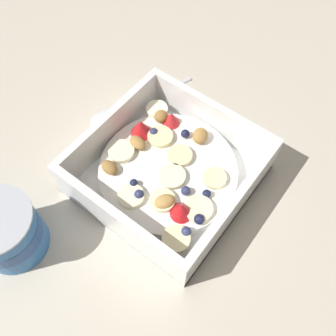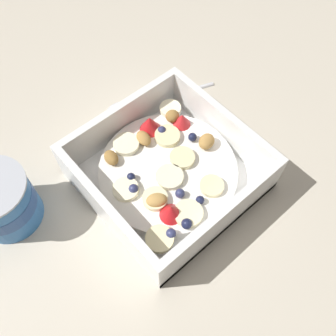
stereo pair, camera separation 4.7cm
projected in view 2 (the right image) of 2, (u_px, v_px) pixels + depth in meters
ground_plane at (182, 179)px, 0.49m from camera, size 2.40×2.40×0.00m
fruit_bowl at (168, 171)px, 0.48m from camera, size 0.20×0.20×0.07m
spoon at (138, 103)px, 0.56m from camera, size 0.08×0.17×0.01m
yogurt_cup at (1, 201)px, 0.43m from camera, size 0.08×0.08×0.08m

